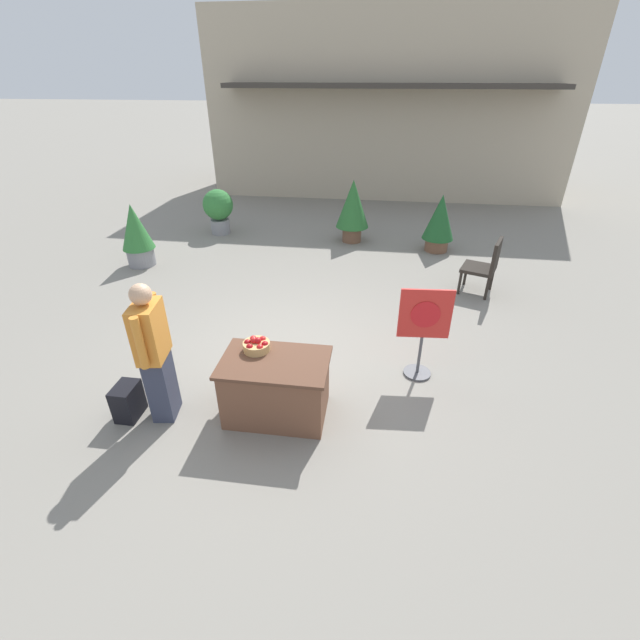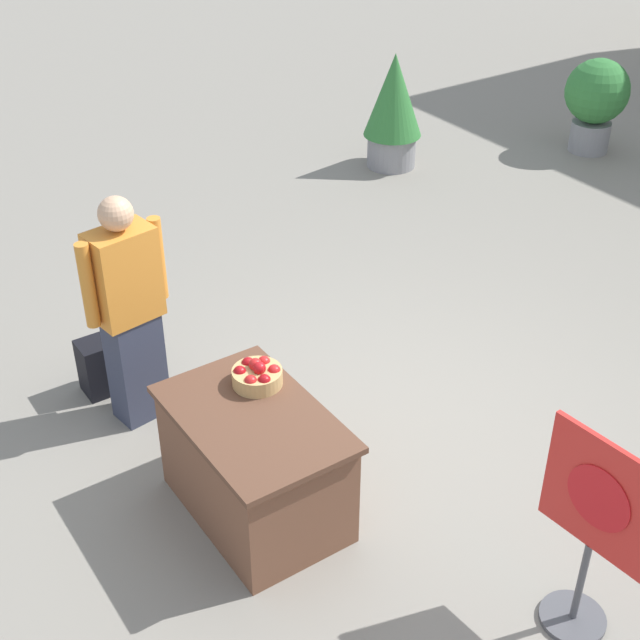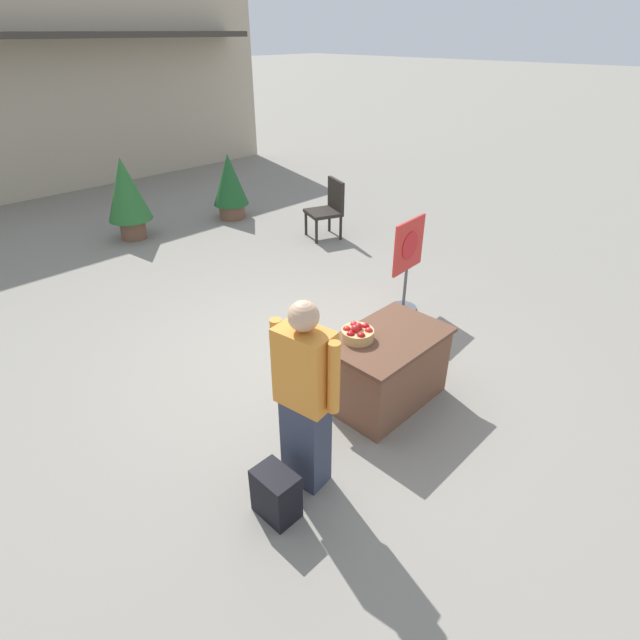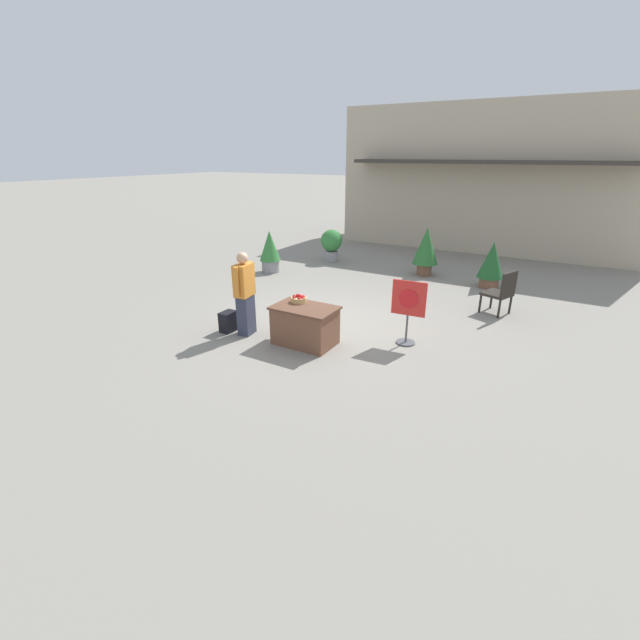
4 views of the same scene
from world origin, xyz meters
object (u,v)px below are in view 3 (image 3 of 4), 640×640
backpack (276,494)px  poster_board (407,261)px  apple_basket (358,333)px  potted_plant_far_right (230,184)px  display_table (386,368)px  potted_plant_far_left (126,193)px  person_visitor (305,397)px  patio_chair (329,206)px

backpack → poster_board: bearing=20.7°
apple_basket → potted_plant_far_right: (2.59, 5.50, -0.13)m
backpack → potted_plant_far_right: bearing=55.9°
display_table → potted_plant_far_right: (2.34, 5.68, 0.30)m
poster_board → potted_plant_far_left: (-1.25, 5.04, 0.12)m
display_table → apple_basket: size_ratio=3.92×
potted_plant_far_right → potted_plant_far_left: (-1.92, 0.35, 0.14)m
person_visitor → potted_plant_far_left: size_ratio=1.18×
display_table → potted_plant_far_left: (0.42, 6.03, 0.44)m
display_table → backpack: bearing=-170.6°
poster_board → potted_plant_far_right: (0.67, 4.69, -0.02)m
poster_board → potted_plant_far_left: potted_plant_far_left is taller
apple_basket → potted_plant_far_left: bearing=83.5°
apple_basket → poster_board: poster_board is taller
person_visitor → backpack: (-0.41, -0.09, -0.64)m
person_visitor → poster_board: person_visitor is taller
backpack → patio_chair: size_ratio=0.41×
poster_board → apple_basket: bearing=-71.3°
apple_basket → backpack: (-1.44, -0.46, -0.60)m
apple_basket → person_visitor: size_ratio=0.18×
apple_basket → potted_plant_far_left: potted_plant_far_left is taller
poster_board → potted_plant_far_right: bearing=167.7°
backpack → potted_plant_far_left: potted_plant_far_left is taller
patio_chair → potted_plant_far_left: size_ratio=0.71×
potted_plant_far_right → potted_plant_far_left: potted_plant_far_left is taller
patio_chair → potted_plant_far_left: 3.51m
backpack → potted_plant_far_right: size_ratio=0.34×
poster_board → person_visitor: bearing=-72.4°
person_visitor → potted_plant_far_left: 6.44m
backpack → poster_board: (3.36, 1.27, 0.48)m
apple_basket → display_table: bearing=-36.0°
person_visitor → poster_board: 3.18m
display_table → person_visitor: size_ratio=0.71×
backpack → display_table: bearing=9.4°
person_visitor → patio_chair: person_visitor is taller
person_visitor → backpack: 0.77m
backpack → potted_plant_far_left: bearing=71.5°
person_visitor → potted_plant_far_left: bearing=66.4°
person_visitor → backpack: size_ratio=3.99×
potted_plant_far_left → potted_plant_far_right: bearing=-10.4°
apple_basket → backpack: size_ratio=0.73×
potted_plant_far_right → patio_chair: bearing=-73.9°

